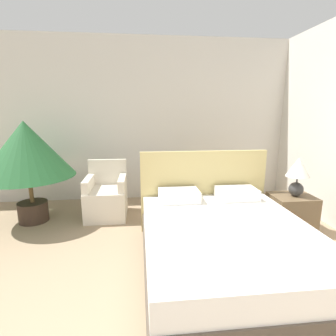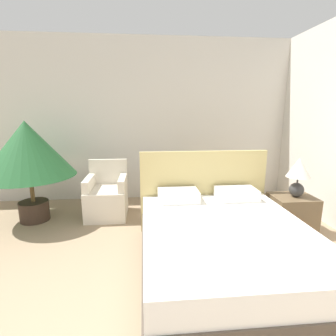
{
  "view_description": "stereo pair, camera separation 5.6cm",
  "coord_description": "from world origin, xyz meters",
  "px_view_note": "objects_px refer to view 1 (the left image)",
  "views": [
    {
      "loc": [
        -0.18,
        -1.11,
        1.64
      ],
      "look_at": [
        0.23,
        2.58,
        0.82
      ],
      "focal_mm": 28.0,
      "sensor_mm": 36.0,
      "label": 1
    },
    {
      "loc": [
        -0.12,
        -1.11,
        1.64
      ],
      "look_at": [
        0.23,
        2.58,
        0.82
      ],
      "focal_mm": 28.0,
      "sensor_mm": 36.0,
      "label": 2
    }
  ],
  "objects_px": {
    "armchair_near_window_right": "(167,196)",
    "potted_palm": "(26,152)",
    "nightstand": "(291,214)",
    "bed": "(224,243)",
    "table_lamp": "(298,172)",
    "armchair_near_window_left": "(107,199)"
  },
  "relations": [
    {
      "from": "armchair_near_window_right",
      "to": "potted_palm",
      "type": "distance_m",
      "value": 2.18
    },
    {
      "from": "potted_palm",
      "to": "nightstand",
      "type": "distance_m",
      "value": 3.81
    },
    {
      "from": "potted_palm",
      "to": "bed",
      "type": "bearing_deg",
      "value": -30.61
    },
    {
      "from": "armchair_near_window_right",
      "to": "nightstand",
      "type": "bearing_deg",
      "value": -20.48
    },
    {
      "from": "armchair_near_window_right",
      "to": "table_lamp",
      "type": "height_order",
      "value": "table_lamp"
    },
    {
      "from": "bed",
      "to": "potted_palm",
      "type": "distance_m",
      "value": 2.98
    },
    {
      "from": "armchair_near_window_right",
      "to": "potted_palm",
      "type": "xyz_separation_m",
      "value": [
        -2.04,
        -0.08,
        0.78
      ]
    },
    {
      "from": "bed",
      "to": "nightstand",
      "type": "distance_m",
      "value": 1.38
    },
    {
      "from": "nightstand",
      "to": "table_lamp",
      "type": "xyz_separation_m",
      "value": [
        0.03,
        -0.02,
        0.59
      ]
    },
    {
      "from": "bed",
      "to": "nightstand",
      "type": "xyz_separation_m",
      "value": [
        1.18,
        0.72,
        -0.02
      ]
    },
    {
      "from": "armchair_near_window_right",
      "to": "potted_palm",
      "type": "relative_size",
      "value": 0.57
    },
    {
      "from": "armchair_near_window_left",
      "to": "potted_palm",
      "type": "height_order",
      "value": "potted_palm"
    },
    {
      "from": "armchair_near_window_left",
      "to": "armchair_near_window_right",
      "type": "relative_size",
      "value": 1.0
    },
    {
      "from": "armchair_near_window_right",
      "to": "bed",
      "type": "bearing_deg",
      "value": -67.55
    },
    {
      "from": "nightstand",
      "to": "bed",
      "type": "bearing_deg",
      "value": -148.49
    },
    {
      "from": "armchair_near_window_left",
      "to": "table_lamp",
      "type": "height_order",
      "value": "table_lamp"
    },
    {
      "from": "armchair_near_window_left",
      "to": "potted_palm",
      "type": "bearing_deg",
      "value": -175.39
    },
    {
      "from": "armchair_near_window_right",
      "to": "potted_palm",
      "type": "bearing_deg",
      "value": -171.21
    },
    {
      "from": "table_lamp",
      "to": "bed",
      "type": "bearing_deg",
      "value": -149.58
    },
    {
      "from": "bed",
      "to": "armchair_near_window_left",
      "type": "height_order",
      "value": "bed"
    },
    {
      "from": "bed",
      "to": "nightstand",
      "type": "bearing_deg",
      "value": 31.51
    },
    {
      "from": "nightstand",
      "to": "armchair_near_window_right",
      "type": "bearing_deg",
      "value": 152.94
    }
  ]
}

